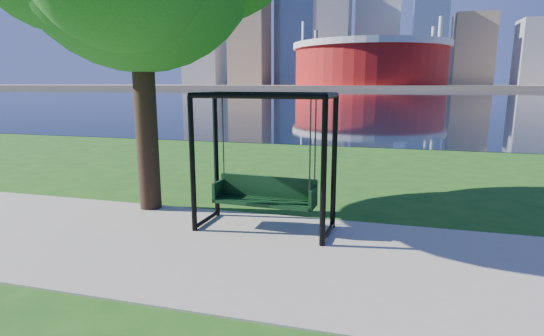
% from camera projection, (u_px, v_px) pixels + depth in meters
% --- Properties ---
extents(ground, '(900.00, 900.00, 0.00)m').
position_uv_depth(ground, '(288.00, 244.00, 7.35)').
color(ground, '#1E5114').
rests_on(ground, ground).
extents(path, '(120.00, 4.00, 0.03)m').
position_uv_depth(path, '(281.00, 255.00, 6.87)').
color(path, '#9E937F').
rests_on(path, ground).
extents(river, '(900.00, 180.00, 0.02)m').
position_uv_depth(river, '(383.00, 95.00, 103.80)').
color(river, black).
rests_on(river, ground).
extents(far_bank, '(900.00, 228.00, 2.00)m').
position_uv_depth(far_bank, '(388.00, 86.00, 296.52)').
color(far_bank, '#937F60').
rests_on(far_bank, ground).
extents(stadium, '(83.00, 83.00, 32.00)m').
position_uv_depth(stadium, '(370.00, 62.00, 229.40)').
color(stadium, maroon).
rests_on(stadium, far_bank).
extents(skyline, '(392.00, 66.00, 96.50)m').
position_uv_depth(skyline, '(385.00, 37.00, 303.49)').
color(skyline, gray).
rests_on(skyline, far_bank).
extents(swing, '(2.58, 1.21, 2.59)m').
position_uv_depth(swing, '(265.00, 165.00, 7.85)').
color(swing, black).
rests_on(swing, ground).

